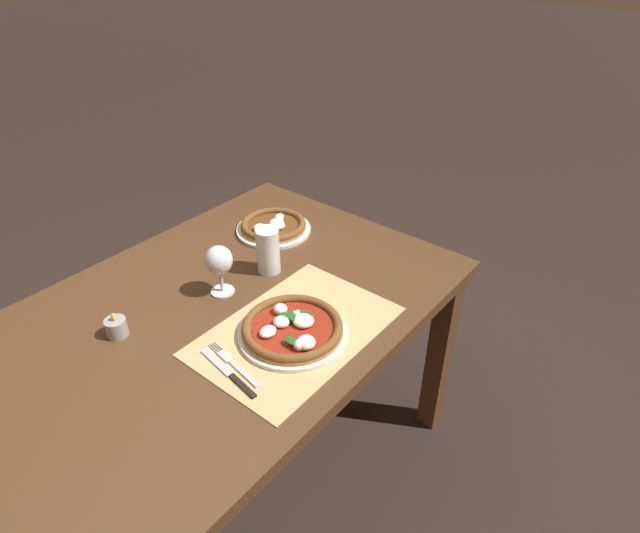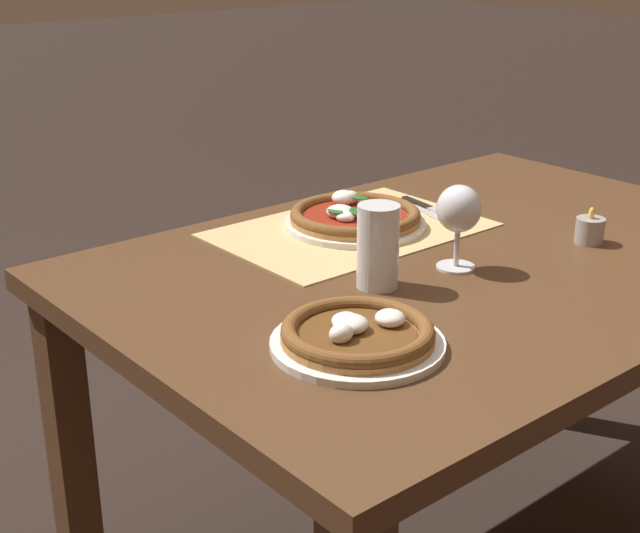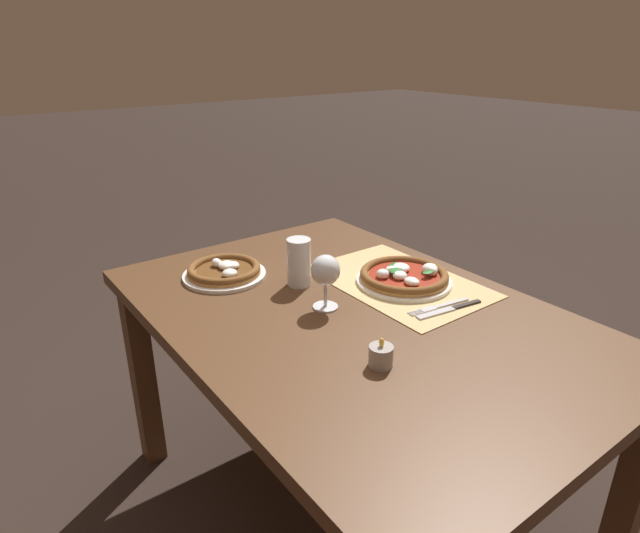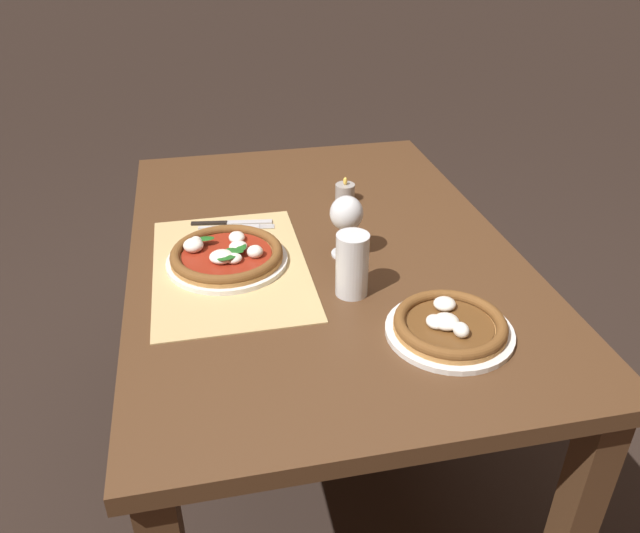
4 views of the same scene
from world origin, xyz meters
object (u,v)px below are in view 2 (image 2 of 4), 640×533
pizza_near (355,217)px  pint_glass (378,248)px  knife (434,210)px  votive_candle (590,231)px  pizza_far (358,335)px  fork (429,213)px  wine_glass (459,212)px

pizza_near → pint_glass: bearing=54.8°
pizza_near → knife: size_ratio=1.34×
votive_candle → pizza_far: bearing=4.7°
fork → knife: (-0.03, -0.01, 0.00)m
pizza_near → pint_glass: 0.32m
pizza_near → fork: bearing=167.1°
votive_candle → pint_glass: bearing=-12.1°
pint_glass → votive_candle: 0.48m
pint_glass → pizza_far: bearing=39.9°
knife → pizza_near: bearing=-8.2°
pizza_far → wine_glass: (-0.35, -0.13, 0.09)m
pizza_far → pint_glass: pint_glass is taller
pizza_near → wine_glass: (0.02, 0.29, 0.08)m
wine_glass → pint_glass: size_ratio=1.07×
knife → pizza_far: bearing=33.9°
wine_glass → fork: bearing=-127.5°
pizza_near → fork: (-0.17, 0.04, -0.02)m
pizza_far → fork: bearing=-145.5°
wine_glass → knife: wine_glass is taller
wine_glass → votive_candle: 0.32m
votive_candle → wine_glass: bearing=-13.5°
wine_glass → fork: wine_glass is taller
knife → votive_candle: bearing=104.4°
wine_glass → votive_candle: wine_glass is taller
pizza_near → fork: 0.18m
knife → votive_candle: size_ratio=2.99×
knife → wine_glass: bearing=49.8°
pint_glass → votive_candle: bearing=167.9°
pizza_near → votive_candle: votive_candle is taller
wine_glass → pint_glass: 0.17m
pizza_far → wine_glass: bearing=-160.3°
pint_glass → fork: pint_glass is taller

